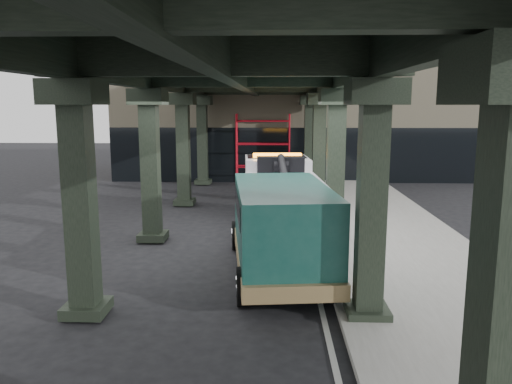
# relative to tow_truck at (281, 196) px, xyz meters

# --- Properties ---
(ground) EXTENTS (90.00, 90.00, 0.00)m
(ground) POSITION_rel_tow_truck_xyz_m (-0.88, -3.03, -1.38)
(ground) COLOR black
(ground) RESTS_ON ground
(sidewalk) EXTENTS (5.00, 40.00, 0.15)m
(sidewalk) POSITION_rel_tow_truck_xyz_m (3.62, -1.03, -1.31)
(sidewalk) COLOR gray
(sidewalk) RESTS_ON ground
(lane_stripe) EXTENTS (0.12, 38.00, 0.01)m
(lane_stripe) POSITION_rel_tow_truck_xyz_m (0.82, -1.03, -1.38)
(lane_stripe) COLOR silver
(lane_stripe) RESTS_ON ground
(viaduct) EXTENTS (7.40, 32.00, 6.40)m
(viaduct) POSITION_rel_tow_truck_xyz_m (-1.28, -1.03, 4.08)
(viaduct) COLOR black
(viaduct) RESTS_ON ground
(building) EXTENTS (22.00, 10.00, 8.00)m
(building) POSITION_rel_tow_truck_xyz_m (1.12, 16.97, 2.62)
(building) COLOR #C6B793
(building) RESTS_ON ground
(scaffolding) EXTENTS (3.08, 0.88, 4.00)m
(scaffolding) POSITION_rel_tow_truck_xyz_m (-0.88, 11.61, 0.73)
(scaffolding) COLOR red
(scaffolding) RESTS_ON ground
(tow_truck) EXTENTS (3.01, 8.78, 2.83)m
(tow_truck) POSITION_rel_tow_truck_xyz_m (0.00, 0.00, 0.00)
(tow_truck) COLOR black
(tow_truck) RESTS_ON ground
(towed_van) EXTENTS (2.99, 6.34, 2.49)m
(towed_van) POSITION_rel_tow_truck_xyz_m (-0.08, -4.27, -0.04)
(towed_van) COLOR #12423B
(towed_van) RESTS_ON ground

